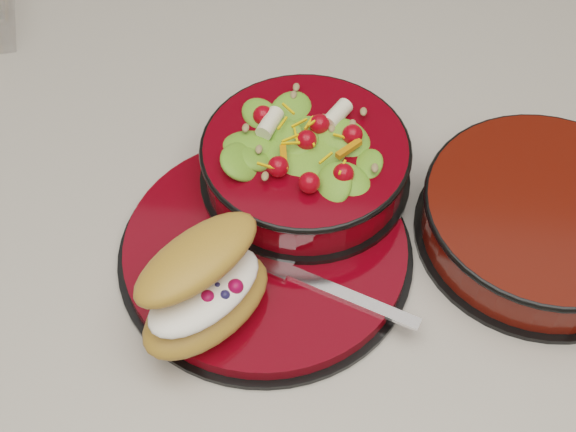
# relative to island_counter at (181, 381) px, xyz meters

# --- Properties ---
(island_counter) EXTENTS (1.24, 0.74, 0.90)m
(island_counter) POSITION_rel_island_counter_xyz_m (0.00, 0.00, 0.00)
(island_counter) COLOR silver
(island_counter) RESTS_ON ground
(dinner_plate) EXTENTS (0.29, 0.29, 0.02)m
(dinner_plate) POSITION_rel_island_counter_xyz_m (0.14, -0.07, 0.46)
(dinner_plate) COLOR black
(dinner_plate) RESTS_ON island_counter
(salad_bowl) EXTENTS (0.21, 0.21, 0.09)m
(salad_bowl) POSITION_rel_island_counter_xyz_m (0.17, 0.02, 0.50)
(salad_bowl) COLOR black
(salad_bowl) RESTS_ON dinner_plate
(croissant) EXTENTS (0.14, 0.16, 0.08)m
(croissant) POSITION_rel_island_counter_xyz_m (0.10, -0.15, 0.50)
(croissant) COLOR #C07E3A
(croissant) RESTS_ON dinner_plate
(fork) EXTENTS (0.17, 0.08, 0.00)m
(fork) POSITION_rel_island_counter_xyz_m (0.21, -0.11, 0.47)
(fork) COLOR silver
(fork) RESTS_ON dinner_plate
(extra_bowl) EXTENTS (0.25, 0.25, 0.05)m
(extra_bowl) POSITION_rel_island_counter_xyz_m (0.41, -0.02, 0.48)
(extra_bowl) COLOR black
(extra_bowl) RESTS_ON island_counter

